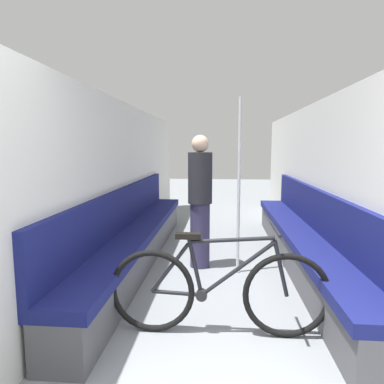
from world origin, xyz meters
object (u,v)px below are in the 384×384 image
at_px(passenger_standing, 200,200).
at_px(bench_seat_row_right, 303,242).
at_px(grab_pole_near, 239,190).
at_px(bicycle, 218,291).
at_px(bench_seat_row_left, 137,238).

bearing_deg(passenger_standing, bench_seat_row_right, -155.97).
xyz_separation_m(bench_seat_row_right, grab_pole_near, (-0.82, -0.26, 0.69)).
relative_size(bicycle, passenger_standing, 1.07).
bearing_deg(bicycle, grab_pole_near, 74.27).
bearing_deg(passenger_standing, bench_seat_row_left, 13.39).
bearing_deg(grab_pole_near, bench_seat_row_right, 17.55).
xyz_separation_m(bench_seat_row_right, passenger_standing, (-1.29, -0.09, 0.53)).
bearing_deg(bench_seat_row_right, bicycle, -122.04).
xyz_separation_m(bench_seat_row_left, bicycle, (1.07, -1.68, 0.05)).
bearing_deg(bicycle, bench_seat_row_left, 115.86).
distance_m(bench_seat_row_right, passenger_standing, 1.40).
xyz_separation_m(grab_pole_near, passenger_standing, (-0.47, 0.17, -0.16)).
relative_size(bench_seat_row_right, grab_pole_near, 2.25).
xyz_separation_m(bench_seat_row_right, bicycle, (-1.05, -1.68, 0.05)).
distance_m(bench_seat_row_left, grab_pole_near, 1.49).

